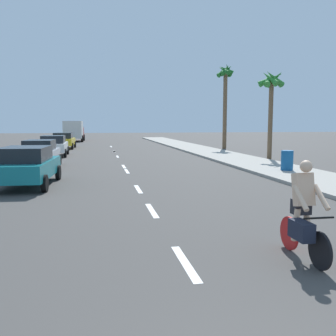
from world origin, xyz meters
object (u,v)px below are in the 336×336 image
Objects in this scene: parked_car_yellow at (64,140)px; parked_car_teal at (27,165)px; palm_tree_far at (271,89)px; parked_car_silver at (40,153)px; delivery_truck at (74,131)px; palm_tree_distant at (225,84)px; parked_car_white at (54,145)px; trash_bin_far at (287,160)px; cyclist at (303,215)px.

parked_car_teal is at bearing -87.29° from parked_car_yellow.
parked_car_yellow is 21.11m from palm_tree_far.
parked_car_silver is (-0.37, 6.36, -0.00)m from parked_car_teal.
parked_car_teal and parked_car_silver have the same top height.
delivery_truck is 1.02× the size of palm_tree_far.
parked_car_silver is at bearing -88.10° from parked_car_yellow.
palm_tree_distant is at bearing 56.13° from parked_car_teal.
parked_car_yellow is (-0.47, 22.98, 0.00)m from parked_car_teal.
palm_tree_distant is at bearing -10.05° from parked_car_yellow.
parked_car_teal is 1.00× the size of parked_car_yellow.
parked_car_teal is 14.23m from parked_car_white.
delivery_truck is 38.39m from trash_bin_far.
palm_tree_far is 0.74× the size of palm_tree_distant.
trash_bin_far is (12.59, -21.22, -0.21)m from parked_car_yellow.
palm_tree_distant is (8.69, 29.32, 5.39)m from cyclist.
parked_car_yellow is 4.64× the size of trash_bin_far.
palm_tree_distant is at bearing -106.32° from cyclist.
palm_tree_far reaches higher than parked_car_silver.
palm_tree_far reaches higher than delivery_truck.
parked_car_teal is at bearing -88.30° from delivery_truck.
cyclist is 1.83× the size of trash_bin_far.
delivery_truck is at bearing 108.92° from trash_bin_far.
parked_car_teal and parked_car_yellow have the same top height.
trash_bin_far is at bearing -18.52° from parked_car_silver.
trash_bin_far is (-2.35, -6.84, -4.17)m from palm_tree_far.
trash_bin_far is (12.49, -4.59, -0.20)m from parked_car_silver.
cyclist is 0.39× the size of parked_car_teal.
delivery_truck is at bearing 116.67° from palm_tree_far.
parked_car_teal and parked_car_white have the same top height.
parked_car_teal is 1.05× the size of parked_car_white.
palm_tree_far is at bearing -42.37° from parked_car_yellow.
palm_tree_distant is at bearing -48.66° from delivery_truck.
parked_car_yellow is at bearing 120.69° from trash_bin_far.
delivery_truck reaches higher than parked_car_yellow.
parked_car_white is 0.71× the size of palm_tree_far.
palm_tree_far reaches higher than parked_car_teal.
parked_car_white and parked_car_yellow have the same top height.
palm_tree_far reaches higher than parked_car_white.
cyclist is 24.72m from parked_car_white.
cyclist is at bearing -52.75° from parked_car_teal.
cyclist is at bearing -80.77° from delivery_truck.
parked_car_silver is (-6.75, 15.88, 0.01)m from cyclist.
delivery_truck is 24.36m from palm_tree_distant.
parked_car_white is (-0.48, 14.22, -0.00)m from parked_car_teal.
palm_tree_far is at bearing -113.83° from cyclist.
palm_tree_far is at bearing 71.05° from trash_bin_far.
delivery_truck reaches higher than parked_car_teal.
parked_car_white reaches higher than trash_bin_far.
parked_car_silver is 15.52m from palm_tree_far.
cyclist is at bearing -65.30° from parked_car_silver.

